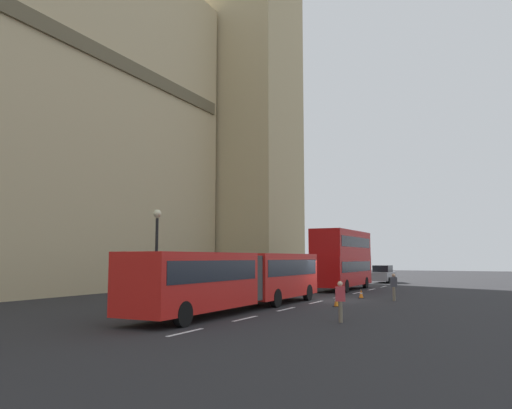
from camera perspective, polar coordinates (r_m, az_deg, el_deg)
ground_plane at (r=32.97m, az=7.88°, el=-10.58°), size 160.00×160.00×0.00m
lane_centre_marking at (r=33.39m, az=8.13°, el=-10.51°), size 34.40×0.16×0.01m
articulated_bus at (r=26.46m, az=-1.82°, el=-7.99°), size 16.60×2.54×2.90m
double_decker_bus at (r=43.26m, az=9.67°, el=-5.85°), size 9.52×2.54×4.90m
sedan_lead at (r=56.79m, az=14.11°, el=-7.59°), size 4.40×1.86×1.85m
traffic_cone_west at (r=28.64m, az=9.02°, el=-10.70°), size 0.36×0.36×0.58m
traffic_cone_middle at (r=34.80m, az=11.73°, el=-9.80°), size 0.36×0.36×0.58m
street_lamp at (r=27.96m, az=-11.11°, el=-5.09°), size 0.44×0.44×5.27m
pedestrian_near_cones at (r=21.75m, az=9.45°, el=-10.54°), size 0.36×0.46×1.69m
pedestrian_by_kerb at (r=33.07m, az=15.23°, el=-8.83°), size 0.36×0.42×1.69m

